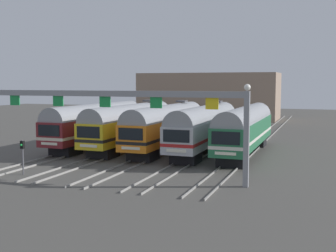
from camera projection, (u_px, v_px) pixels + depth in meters
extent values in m
plane|color=#4C4944|center=(167.00, 150.00, 45.85)|extent=(160.00, 160.00, 0.00)
cube|color=gray|center=(149.00, 130.00, 64.78)|extent=(0.07, 70.00, 0.15)
cube|color=gray|center=(158.00, 130.00, 64.29)|extent=(0.07, 70.00, 0.15)
cube|color=gray|center=(176.00, 131.00, 63.38)|extent=(0.07, 70.00, 0.15)
cube|color=gray|center=(185.00, 131.00, 62.90)|extent=(0.07, 70.00, 0.15)
cube|color=gray|center=(203.00, 132.00, 61.99)|extent=(0.07, 70.00, 0.15)
cube|color=gray|center=(213.00, 132.00, 61.51)|extent=(0.07, 70.00, 0.15)
cube|color=gray|center=(232.00, 133.00, 60.60)|extent=(0.07, 70.00, 0.15)
cube|color=gray|center=(242.00, 134.00, 60.11)|extent=(0.07, 70.00, 0.15)
cube|color=gray|center=(262.00, 134.00, 59.20)|extent=(0.07, 70.00, 0.15)
cube|color=gray|center=(272.00, 135.00, 58.72)|extent=(0.07, 70.00, 0.15)
cube|color=maroon|center=(97.00, 126.00, 48.41)|extent=(2.85, 18.00, 2.35)
cube|color=beige|center=(97.00, 130.00, 48.45)|extent=(2.88, 18.02, 0.28)
cylinder|color=gray|center=(97.00, 116.00, 48.30)|extent=(2.74, 17.64, 2.74)
cube|color=black|center=(49.00, 131.00, 39.93)|extent=(2.28, 0.06, 1.03)
cube|color=silver|center=(49.00, 144.00, 40.05)|extent=(1.71, 0.05, 0.24)
cube|color=black|center=(66.00, 150.00, 42.69)|extent=(2.28, 2.60, 1.05)
cube|color=black|center=(122.00, 135.00, 54.48)|extent=(2.28, 2.60, 1.05)
cube|color=gold|center=(131.00, 128.00, 47.02)|extent=(2.85, 18.00, 2.35)
cube|color=black|center=(131.00, 131.00, 47.06)|extent=(2.88, 18.02, 0.28)
cylinder|color=gray|center=(131.00, 117.00, 46.90)|extent=(2.74, 17.64, 2.74)
cube|color=black|center=(88.00, 132.00, 38.53)|extent=(2.28, 0.06, 1.03)
cube|color=silver|center=(88.00, 146.00, 38.65)|extent=(1.71, 0.05, 0.24)
cube|color=black|center=(103.00, 152.00, 41.29)|extent=(2.28, 2.60, 1.05)
cube|color=black|center=(153.00, 137.00, 53.08)|extent=(2.28, 2.60, 1.05)
cube|color=#4C4C51|center=(149.00, 101.00, 51.47)|extent=(1.10, 1.10, 0.20)
cube|color=orange|center=(167.00, 129.00, 45.63)|extent=(2.85, 18.00, 2.35)
cube|color=black|center=(167.00, 132.00, 45.66)|extent=(2.88, 18.02, 0.28)
cylinder|color=gray|center=(167.00, 118.00, 45.51)|extent=(2.74, 17.64, 2.74)
cube|color=black|center=(131.00, 134.00, 37.14)|extent=(2.28, 0.06, 1.03)
cube|color=silver|center=(131.00, 148.00, 37.26)|extent=(1.71, 0.05, 0.24)
cube|color=black|center=(143.00, 154.00, 39.90)|extent=(2.28, 2.60, 1.05)
cube|color=black|center=(185.00, 138.00, 51.69)|extent=(2.28, 2.60, 1.05)
cube|color=#4C4C51|center=(182.00, 101.00, 50.08)|extent=(1.10, 1.10, 0.20)
cube|color=#B2B5BA|center=(205.00, 131.00, 44.23)|extent=(2.85, 18.00, 2.35)
cube|color=#B21E1E|center=(205.00, 134.00, 44.27)|extent=(2.88, 18.02, 0.28)
cylinder|color=gray|center=(205.00, 119.00, 44.12)|extent=(2.74, 17.64, 2.74)
cube|color=black|center=(176.00, 136.00, 35.75)|extent=(2.28, 0.06, 1.03)
cube|color=silver|center=(176.00, 151.00, 35.87)|extent=(1.71, 0.05, 0.24)
cube|color=black|center=(186.00, 157.00, 38.51)|extent=(2.28, 2.60, 1.05)
cube|color=black|center=(219.00, 140.00, 50.30)|extent=(2.28, 2.60, 1.05)
cube|color=#4C4C51|center=(217.00, 102.00, 48.68)|extent=(1.10, 1.10, 0.20)
cube|color=#236B42|center=(245.00, 132.00, 42.84)|extent=(2.85, 18.00, 2.35)
cube|color=silver|center=(245.00, 136.00, 42.88)|extent=(2.88, 18.02, 0.28)
cylinder|color=gray|center=(246.00, 120.00, 42.73)|extent=(2.74, 17.64, 2.74)
cube|color=black|center=(226.00, 138.00, 34.35)|extent=(2.28, 0.06, 1.03)
cube|color=silver|center=(225.00, 154.00, 34.48)|extent=(1.71, 0.05, 0.24)
cube|color=black|center=(232.00, 160.00, 37.11)|extent=(2.28, 2.60, 1.05)
cube|color=black|center=(255.00, 141.00, 48.90)|extent=(2.28, 2.60, 1.05)
cube|color=gray|center=(246.00, 140.00, 29.30)|extent=(0.36, 0.36, 6.50)
cube|color=gray|center=(105.00, 94.00, 32.60)|extent=(21.26, 0.32, 0.44)
cube|color=#198C3F|center=(15.00, 100.00, 35.44)|extent=(0.90, 0.08, 0.80)
cube|color=#198C3F|center=(58.00, 101.00, 34.05)|extent=(0.90, 0.08, 0.80)
cube|color=#198C3F|center=(105.00, 102.00, 32.66)|extent=(0.90, 0.08, 0.80)
cube|color=#198C3F|center=(156.00, 103.00, 31.27)|extent=(0.90, 0.08, 0.80)
cube|color=yellow|center=(212.00, 104.00, 29.87)|extent=(0.90, 0.08, 0.80)
sphere|color=white|center=(247.00, 87.00, 28.95)|extent=(0.44, 0.44, 0.44)
cylinder|color=#59595E|center=(23.00, 157.00, 33.45)|extent=(0.12, 0.12, 2.68)
cube|color=black|center=(22.00, 145.00, 33.36)|extent=(0.28, 0.24, 0.60)
sphere|color=green|center=(21.00, 145.00, 33.22)|extent=(0.18, 0.18, 0.18)
cube|color=gray|center=(209.00, 96.00, 85.90)|extent=(26.83, 10.00, 8.93)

